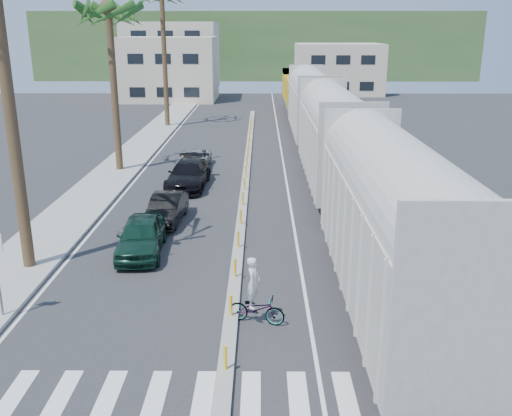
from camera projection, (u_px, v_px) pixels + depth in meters
The scene contains 14 objects.
ground at pixel (228, 354), 16.28m from camera, with size 140.00×140.00×0.00m, color #28282B.
sidewalk at pixel (127, 160), 40.18m from camera, with size 3.00×90.00×0.15m, color gray.
rails at pixel (315, 152), 42.95m from camera, with size 1.56×100.00×0.06m.
median at pixel (246, 178), 35.30m from camera, with size 0.45×60.00×0.85m.
crosswalk at pixel (223, 396), 14.37m from camera, with size 14.00×2.20×0.01m, color silver.
lane_markings at pixel (217, 161), 40.15m from camera, with size 9.42×90.00×0.01m.
freight_train at pixel (323, 125), 37.22m from camera, with size 3.00×60.94×5.85m.
buildings at pixel (211, 62), 83.41m from camera, with size 38.00×27.00×10.00m.
hillside at pixel (256, 45), 109.92m from camera, with size 80.00×20.00×12.00m, color #385628.
car_lead at pixel (141, 236), 23.39m from camera, with size 2.09×4.55×1.51m, color #103124.
car_second at pixel (167, 209), 27.26m from camera, with size 1.66×4.15×1.34m, color black.
car_third at pixel (188, 174), 33.29m from camera, with size 2.40×5.40×1.54m, color black.
car_rear at pixel (194, 160), 37.83m from camera, with size 2.05×4.39×1.22m, color #9FA2A4.
cyclist at pixel (256, 303), 17.82m from camera, with size 1.56×2.14×2.21m.
Camera 1 is at (0.94, -14.28, 8.84)m, focal length 40.00 mm.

